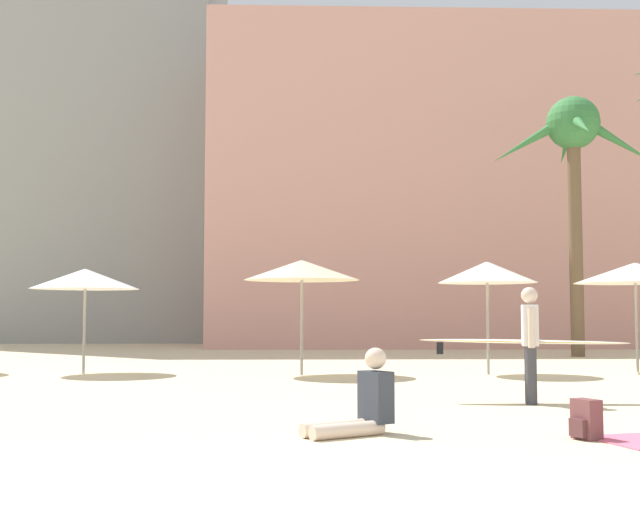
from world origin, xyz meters
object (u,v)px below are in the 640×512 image
palm_tree_far_left (574,146)px  cafe_umbrella_4 (85,279)px  person_near_right (528,340)px  cafe_umbrella_0 (487,272)px  person_far_right (362,405)px  cafe_umbrella_5 (635,273)px  cafe_umbrella_2 (302,270)px  backpack (586,420)px

palm_tree_far_left → cafe_umbrella_4: 15.88m
palm_tree_far_left → person_near_right: size_ratio=2.57×
cafe_umbrella_0 → person_far_right: cafe_umbrella_0 is taller
palm_tree_far_left → cafe_umbrella_5: (-1.07, -7.01, -4.38)m
palm_tree_far_left → cafe_umbrella_2: size_ratio=3.25×
cafe_umbrella_2 → person_near_right: 6.76m
cafe_umbrella_2 → backpack: 9.94m
cafe_umbrella_2 → cafe_umbrella_4: (-4.83, 0.60, -0.17)m
cafe_umbrella_0 → cafe_umbrella_2: (-4.08, -0.07, 0.04)m
cafe_umbrella_5 → person_near_right: 7.77m
palm_tree_far_left → backpack: bearing=-108.9°
cafe_umbrella_0 → cafe_umbrella_5: 3.57m
cafe_umbrella_0 → backpack: (-1.19, -9.35, -2.03)m
cafe_umbrella_2 → person_near_right: (3.31, -5.74, -1.35)m
cafe_umbrella_0 → cafe_umbrella_5: size_ratio=0.91×
cafe_umbrella_0 → cafe_umbrella_4: (-8.91, 0.53, -0.13)m
backpack → person_far_right: (-2.32, 0.42, 0.12)m
person_far_right → palm_tree_far_left: bearing=-146.4°
cafe_umbrella_5 → person_far_right: size_ratio=2.59×
person_near_right → cafe_umbrella_0: bearing=93.7°
cafe_umbrella_0 → cafe_umbrella_5: bearing=8.5°
cafe_umbrella_0 → backpack: cafe_umbrella_0 is taller
cafe_umbrella_4 → person_far_right: (5.41, -9.46, -1.78)m
cafe_umbrella_0 → cafe_umbrella_2: bearing=-179.1°
cafe_umbrella_2 → backpack: (2.90, -9.28, -2.07)m
cafe_umbrella_2 → person_far_right: bearing=-86.3°
person_far_right → person_near_right: person_near_right is taller
cafe_umbrella_0 → cafe_umbrella_4: cafe_umbrella_0 is taller
cafe_umbrella_4 → backpack: cafe_umbrella_4 is taller
palm_tree_far_left → cafe_umbrella_2: palm_tree_far_left is taller
person_near_right → palm_tree_far_left: bearing=79.3°
cafe_umbrella_2 → person_near_right: cafe_umbrella_2 is taller
cafe_umbrella_0 → cafe_umbrella_2: 4.08m
cafe_umbrella_5 → cafe_umbrella_0: bearing=-171.5°
palm_tree_far_left → person_near_right: bearing=-112.0°
cafe_umbrella_4 → person_far_right: bearing=-60.3°
cafe_umbrella_2 → person_near_right: size_ratio=0.79×
cafe_umbrella_5 → person_near_right: (-4.31, -6.33, -1.33)m
cafe_umbrella_2 → palm_tree_far_left: bearing=41.2°
palm_tree_far_left → cafe_umbrella_0: (-4.60, -7.54, -4.40)m
palm_tree_far_left → person_far_right: bearing=-116.2°
palm_tree_far_left → cafe_umbrella_4: bearing=-152.6°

